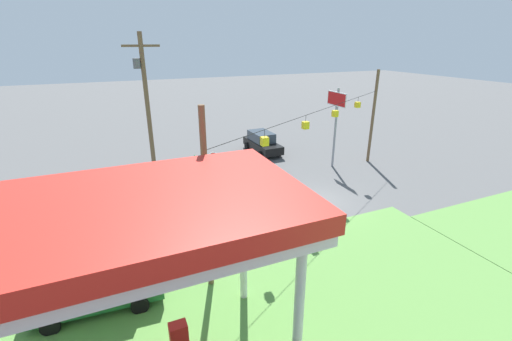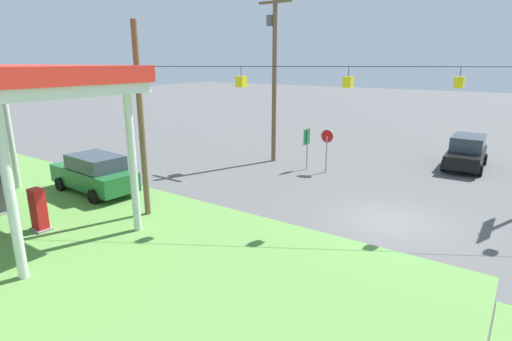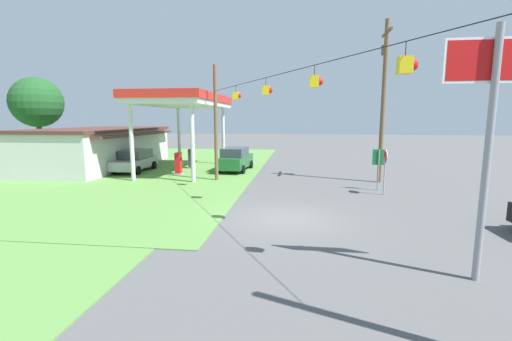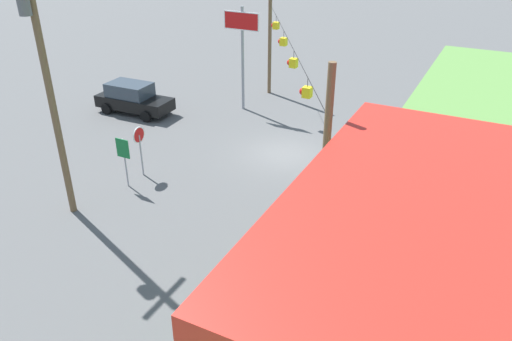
# 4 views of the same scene
# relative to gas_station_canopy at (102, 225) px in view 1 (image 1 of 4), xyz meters

# --- Properties ---
(ground_plane) EXTENTS (160.00, 160.00, 0.00)m
(ground_plane) POSITION_rel_gas_station_canopy_xyz_m (-12.05, -8.40, -5.48)
(ground_plane) COLOR #565656
(gas_station_canopy) EXTENTS (10.48, 5.57, 6.01)m
(gas_station_canopy) POSITION_rel_gas_station_canopy_xyz_m (0.00, 0.00, 0.00)
(gas_station_canopy) COLOR silver
(gas_station_canopy) RESTS_ON ground
(car_at_pumps_front) EXTENTS (4.97, 2.34, 1.89)m
(car_at_pumps_front) POSITION_rel_gas_station_canopy_xyz_m (0.75, -3.90, -4.51)
(car_at_pumps_front) COLOR #1E602D
(car_at_pumps_front) RESTS_ON ground
(car_on_crossroad) EXTENTS (2.21, 4.89, 1.90)m
(car_on_crossroad) POSITION_rel_gas_station_canopy_xyz_m (-13.21, -19.32, -4.51)
(car_on_crossroad) COLOR black
(car_on_crossroad) RESTS_ON ground
(stop_sign_roadside) EXTENTS (0.80, 0.08, 2.50)m
(stop_sign_roadside) POSITION_rel_gas_station_canopy_xyz_m (-6.82, -13.59, -3.66)
(stop_sign_roadside) COLOR #99999E
(stop_sign_roadside) RESTS_ON ground
(stop_sign_overhead) EXTENTS (0.22, 2.33, 6.37)m
(stop_sign_overhead) POSITION_rel_gas_station_canopy_xyz_m (-16.90, -13.54, -0.91)
(stop_sign_overhead) COLOR gray
(stop_sign_overhead) RESTS_ON ground
(route_sign) EXTENTS (0.10, 0.70, 2.40)m
(route_sign) POSITION_rel_gas_station_canopy_xyz_m (-5.59, -13.52, -3.77)
(route_sign) COLOR gray
(route_sign) RESTS_ON ground
(utility_pole_main) EXTENTS (2.20, 0.44, 10.26)m
(utility_pole_main) POSITION_rel_gas_station_canopy_xyz_m (-2.85, -14.22, 0.25)
(utility_pole_main) COLOR brown
(utility_pole_main) RESTS_ON ground
(signal_span_gantry) EXTENTS (17.22, 10.24, 7.64)m
(signal_span_gantry) POSITION_rel_gas_station_canopy_xyz_m (-12.05, -8.41, -1.28)
(signal_span_gantry) COLOR brown
(signal_span_gantry) RESTS_ON ground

